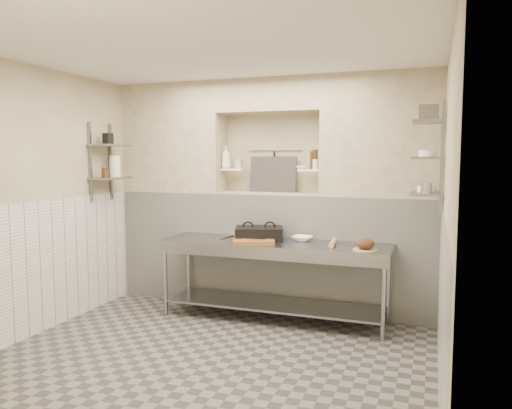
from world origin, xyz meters
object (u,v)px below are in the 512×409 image
at_px(bowl_alcove, 301,167).
at_px(jug_left, 115,166).
at_px(prep_table, 274,265).
at_px(mixing_bowl, 302,238).
at_px(bottle_soap, 226,157).
at_px(rolling_pin, 333,243).
at_px(panini_press, 259,233).
at_px(cutting_board, 254,241).
at_px(bread_loaf, 365,244).

bearing_deg(bowl_alcove, jug_left, -165.40).
xyz_separation_m(prep_table, mixing_bowl, (0.28, 0.20, 0.29)).
bearing_deg(bottle_soap, rolling_pin, -19.01).
xyz_separation_m(panini_press, cutting_board, (0.03, -0.25, -0.05)).
relative_size(prep_table, mixing_bowl, 11.22).
xyz_separation_m(mixing_bowl, bread_loaf, (0.76, -0.36, 0.04)).
bearing_deg(bread_loaf, cutting_board, 179.23).
xyz_separation_m(rolling_pin, bowl_alcove, (-0.50, 0.52, 0.80)).
relative_size(mixing_bowl, bottle_soap, 0.82).
height_order(prep_table, mixing_bowl, mixing_bowl).
xyz_separation_m(prep_table, bowl_alcove, (0.17, 0.54, 1.09)).
distance_m(mixing_bowl, bottle_soap, 1.46).
bearing_deg(prep_table, bowl_alcove, 72.33).
distance_m(cutting_board, rolling_pin, 0.87).
distance_m(bread_loaf, bowl_alcove, 1.35).
xyz_separation_m(panini_press, jug_left, (-1.85, -0.15, 0.77)).
bearing_deg(cutting_board, bread_loaf, -0.77).
distance_m(rolling_pin, jug_left, 2.85).
xyz_separation_m(bottle_soap, bowl_alcove, (0.98, 0.02, -0.12)).
bearing_deg(panini_press, bread_loaf, -30.78).
bearing_deg(mixing_bowl, panini_press, -169.86).
height_order(bread_loaf, bottle_soap, bottle_soap).
height_order(cutting_board, bowl_alcove, bowl_alcove).
bearing_deg(prep_table, mixing_bowl, 35.51).
relative_size(prep_table, bowl_alcove, 19.93).
relative_size(cutting_board, bread_loaf, 2.40).
bearing_deg(bottle_soap, bowl_alcove, 0.89).
distance_m(panini_press, bottle_soap, 1.14).
height_order(cutting_board, mixing_bowl, mixing_bowl).
xyz_separation_m(bread_loaf, jug_left, (-3.10, 0.12, 0.77)).
bearing_deg(cutting_board, prep_table, 36.66).
distance_m(cutting_board, mixing_bowl, 0.58).
height_order(mixing_bowl, rolling_pin, same).
bearing_deg(bowl_alcove, cutting_board, -117.88).
height_order(prep_table, jug_left, jug_left).
height_order(panini_press, jug_left, jug_left).
height_order(bottle_soap, bowl_alcove, bottle_soap).
distance_m(cutting_board, bottle_soap, 1.30).
xyz_separation_m(panini_press, bowl_alcove, (0.39, 0.43, 0.76)).
xyz_separation_m(panini_press, bread_loaf, (1.25, -0.27, -0.00)).
xyz_separation_m(prep_table, rolling_pin, (0.67, 0.02, 0.29)).
bearing_deg(panini_press, cutting_board, -102.47).
relative_size(rolling_pin, bread_loaf, 1.96).
xyz_separation_m(prep_table, panini_press, (-0.22, 0.11, 0.33)).
xyz_separation_m(bottle_soap, jug_left, (-1.26, -0.57, -0.11)).
relative_size(bread_loaf, bottle_soap, 0.67).
height_order(cutting_board, bottle_soap, bottle_soap).
bearing_deg(mixing_bowl, jug_left, -174.19).
height_order(mixing_bowl, bottle_soap, bottle_soap).
bearing_deg(cutting_board, jug_left, 176.89).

